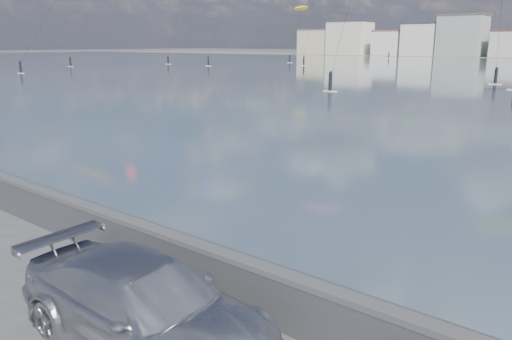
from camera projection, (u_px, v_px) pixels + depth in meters
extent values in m
cube|color=#28282B|center=(176.00, 260.00, 9.87)|extent=(400.00, 0.35, 0.90)
cylinder|color=#28282B|center=(175.00, 239.00, 9.76)|extent=(400.00, 0.36, 0.36)
cube|color=beige|center=(318.00, 42.00, 215.12)|extent=(14.00, 11.00, 10.00)
cube|color=#4C423D|center=(318.00, 30.00, 213.82)|extent=(14.28, 11.22, 0.60)
cube|color=beige|center=(350.00, 39.00, 205.31)|extent=(16.00, 12.00, 13.00)
cube|color=#2D2D33|center=(350.00, 21.00, 203.63)|extent=(16.32, 12.24, 0.60)
cube|color=white|center=(389.00, 44.00, 195.13)|extent=(11.00, 10.00, 9.00)
cube|color=brown|center=(390.00, 31.00, 193.95)|extent=(11.22, 10.20, 0.60)
cube|color=silver|center=(422.00, 40.00, 186.90)|extent=(13.00, 11.00, 11.50)
cube|color=#2D2D33|center=(423.00, 23.00, 185.41)|extent=(13.26, 11.22, 0.60)
cube|color=gray|center=(462.00, 36.00, 177.76)|extent=(15.00, 12.00, 14.00)
cube|color=#4C423D|center=(464.00, 15.00, 175.96)|extent=(15.30, 12.24, 0.60)
cube|color=beige|center=(512.00, 44.00, 168.38)|extent=(12.00, 10.00, 8.50)
imported|color=#B0B1B7|center=(145.00, 306.00, 7.68)|extent=(4.84, 2.07, 1.39)
cube|color=white|center=(389.00, 58.00, 158.69)|extent=(1.40, 0.42, 0.08)
cylinder|color=black|center=(389.00, 55.00, 158.47)|extent=(0.36, 0.36, 1.70)
sphere|color=black|center=(389.00, 52.00, 158.25)|extent=(0.28, 0.28, 0.28)
cylinder|color=black|center=(401.00, 21.00, 157.43)|extent=(3.71, 7.09, 20.18)
cube|color=white|center=(495.00, 84.00, 57.73)|extent=(1.40, 0.42, 0.08)
cylinder|color=black|center=(496.00, 76.00, 57.50)|extent=(0.36, 0.36, 1.70)
sphere|color=black|center=(497.00, 68.00, 57.28)|extent=(0.28, 0.28, 0.28)
cube|color=white|center=(168.00, 64.00, 113.54)|extent=(1.40, 0.42, 0.08)
cylinder|color=black|center=(168.00, 60.00, 113.32)|extent=(0.36, 0.36, 1.70)
sphere|color=black|center=(168.00, 56.00, 113.10)|extent=(0.28, 0.28, 0.28)
cube|color=white|center=(330.00, 91.00, 49.21)|extent=(1.40, 0.42, 0.08)
cylinder|color=black|center=(330.00, 82.00, 48.99)|extent=(0.36, 0.36, 1.70)
sphere|color=black|center=(331.00, 73.00, 48.77)|extent=(0.28, 0.28, 0.28)
cube|color=white|center=(21.00, 73.00, 79.02)|extent=(1.40, 0.42, 0.08)
cylinder|color=black|center=(20.00, 67.00, 78.80)|extent=(0.36, 0.36, 1.70)
sphere|color=black|center=(20.00, 61.00, 78.58)|extent=(0.28, 0.28, 0.28)
cylinder|color=black|center=(49.00, 11.00, 79.16)|extent=(3.67, 9.54, 16.50)
ellipsoid|color=yellow|center=(301.00, 8.00, 124.47)|extent=(5.75, 10.04, 2.05)
cube|color=white|center=(290.00, 63.00, 121.56)|extent=(1.40, 0.42, 0.08)
cylinder|color=black|center=(290.00, 59.00, 121.33)|extent=(0.36, 0.36, 1.70)
sphere|color=black|center=(290.00, 55.00, 121.11)|extent=(0.28, 0.28, 0.28)
cylinder|color=black|center=(296.00, 32.00, 122.86)|extent=(1.63, 6.89, 11.86)
cube|color=white|center=(304.00, 66.00, 105.47)|extent=(1.40, 0.42, 0.08)
cylinder|color=black|center=(304.00, 61.00, 105.25)|extent=(0.36, 0.36, 1.70)
sphere|color=black|center=(304.00, 57.00, 105.03)|extent=(0.28, 0.28, 0.28)
cube|color=white|center=(71.00, 66.00, 102.19)|extent=(1.40, 0.42, 0.08)
cylinder|color=black|center=(70.00, 62.00, 101.97)|extent=(0.36, 0.36, 1.70)
sphere|color=black|center=(70.00, 57.00, 101.74)|extent=(0.28, 0.28, 0.28)
cylinder|color=black|center=(93.00, 1.00, 102.82)|extent=(2.00, 11.78, 23.43)
cube|color=white|center=(208.00, 66.00, 104.66)|extent=(1.40, 0.42, 0.08)
cylinder|color=black|center=(208.00, 61.00, 104.43)|extent=(0.36, 0.36, 1.70)
sphere|color=black|center=(208.00, 57.00, 104.21)|extent=(0.28, 0.28, 0.28)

